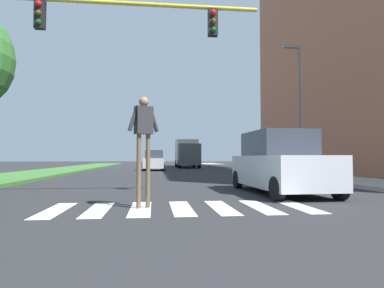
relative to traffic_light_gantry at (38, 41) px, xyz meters
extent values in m
plane|color=#262628|center=(3.82, 19.22, -4.36)|extent=(140.00, 140.00, 0.00)
cube|color=silver|center=(1.12, -2.11, -4.36)|extent=(0.45, 2.20, 0.01)
cube|color=silver|center=(2.02, -2.11, -4.36)|extent=(0.45, 2.20, 0.01)
cube|color=silver|center=(2.92, -2.11, -4.36)|extent=(0.45, 2.20, 0.01)
cube|color=silver|center=(3.82, -2.11, -4.36)|extent=(0.45, 2.20, 0.01)
cube|color=silver|center=(4.72, -2.11, -4.36)|extent=(0.45, 2.20, 0.01)
cube|color=silver|center=(5.62, -2.11, -4.36)|extent=(0.45, 2.20, 0.01)
cube|color=silver|center=(6.52, -2.11, -4.36)|extent=(0.45, 2.20, 0.01)
cube|color=#386B2D|center=(-4.34, 17.22, -4.29)|extent=(4.00, 64.00, 0.15)
cube|color=#9E9991|center=(12.03, 17.22, -4.29)|extent=(3.00, 64.00, 0.15)
cylinder|color=gold|center=(1.80, 0.01, 1.19)|extent=(8.88, 0.12, 0.12)
cube|color=black|center=(0.03, 0.01, 0.74)|extent=(0.28, 0.20, 0.80)
sphere|color=red|center=(0.03, -0.11, 1.00)|extent=(0.16, 0.16, 0.16)
sphere|color=#4C380F|center=(0.03, -0.11, 0.74)|extent=(0.16, 0.16, 0.16)
sphere|color=#0F3F19|center=(0.03, -0.11, 0.48)|extent=(0.16, 0.16, 0.16)
cube|color=black|center=(4.91, 0.01, 0.74)|extent=(0.28, 0.20, 0.80)
sphere|color=red|center=(4.91, -0.11, 1.00)|extent=(0.16, 0.16, 0.16)
sphere|color=#4C380F|center=(4.91, -0.11, 0.74)|extent=(0.16, 0.16, 0.16)
sphere|color=#0F3F19|center=(4.91, -0.11, 0.48)|extent=(0.16, 0.16, 0.16)
cylinder|color=slate|center=(11.53, 8.72, -0.46)|extent=(0.14, 0.14, 7.50)
cube|color=gray|center=(11.03, 8.72, 3.19)|extent=(0.90, 0.24, 0.16)
cylinder|color=brown|center=(3.07, -1.97, -3.54)|extent=(0.13, 0.13, 1.65)
cylinder|color=brown|center=(2.87, -2.06, -3.54)|extent=(0.13, 0.13, 1.65)
cube|color=#262628|center=(2.97, -2.01, -2.40)|extent=(0.44, 0.37, 0.62)
cylinder|color=#262628|center=(3.19, -1.91, -2.37)|extent=(0.28, 0.19, 0.58)
cylinder|color=#262628|center=(2.75, -2.11, -2.37)|extent=(0.28, 0.19, 0.58)
sphere|color=#8C664C|center=(2.97, -2.01, -1.98)|extent=(0.29, 0.29, 0.22)
cube|color=#B7B7BC|center=(7.18, 0.64, -3.66)|extent=(2.02, 4.65, 0.96)
cube|color=#2D333D|center=(7.18, 0.87, -2.79)|extent=(1.74, 2.57, 0.79)
cylinder|color=black|center=(8.10, -1.19, -4.04)|extent=(0.24, 0.65, 0.64)
cylinder|color=black|center=(6.36, -1.23, -4.04)|extent=(0.24, 0.65, 0.64)
cylinder|color=black|center=(8.00, 2.51, -4.04)|extent=(0.24, 0.65, 0.64)
cylinder|color=black|center=(6.26, 2.47, -4.04)|extent=(0.24, 0.65, 0.64)
cube|color=#B7B7BC|center=(3.24, 19.86, -3.72)|extent=(1.90, 4.26, 0.84)
cube|color=#2D333D|center=(3.23, 19.65, -2.95)|extent=(1.59, 1.95, 0.69)
cylinder|color=black|center=(2.54, 21.54, -4.04)|extent=(0.25, 0.65, 0.64)
cylinder|color=black|center=(4.09, 21.47, -4.04)|extent=(0.25, 0.65, 0.64)
cylinder|color=black|center=(2.39, 18.25, -4.04)|extent=(0.25, 0.65, 0.64)
cylinder|color=black|center=(3.94, 18.18, -4.04)|extent=(0.25, 0.65, 0.64)
cube|color=navy|center=(7.32, 34.22, -3.75)|extent=(1.94, 4.57, 0.79)
cube|color=#2D333D|center=(7.32, 34.45, -3.03)|extent=(1.65, 2.08, 0.65)
cylinder|color=black|center=(8.10, 32.39, -4.04)|extent=(0.24, 0.65, 0.64)
cylinder|color=black|center=(6.44, 32.43, -4.04)|extent=(0.24, 0.65, 0.64)
cylinder|color=black|center=(8.20, 36.01, -4.04)|extent=(0.24, 0.65, 0.64)
cylinder|color=black|center=(6.53, 36.06, -4.04)|extent=(0.24, 0.65, 0.64)
cube|color=#474C51|center=(6.84, 24.92, -2.91)|extent=(2.30, 2.00, 2.20)
cube|color=beige|center=(6.84, 28.02, -2.61)|extent=(2.30, 4.20, 2.70)
cylinder|color=black|center=(7.89, 24.92, -3.91)|extent=(0.30, 0.90, 0.90)
cylinder|color=black|center=(5.79, 24.92, -3.91)|extent=(0.30, 0.90, 0.90)
cylinder|color=black|center=(7.89, 29.07, -3.91)|extent=(0.30, 0.90, 0.90)
cylinder|color=black|center=(5.79, 29.07, -3.91)|extent=(0.30, 0.90, 0.90)
camera|label=1|loc=(3.20, -9.52, -3.24)|focal=31.15mm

